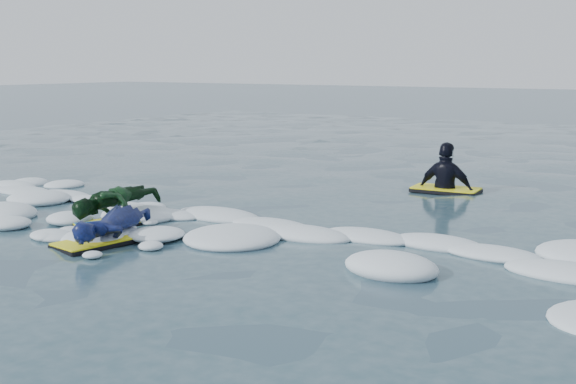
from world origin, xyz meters
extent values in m
plane|color=#1B3642|center=(0.00, 0.00, 0.00)|extent=(120.00, 120.00, 0.00)
cube|color=black|center=(-0.75, -0.43, 0.04)|extent=(0.72, 1.10, 0.05)
cube|color=#F7F114|center=(-0.75, -0.43, 0.07)|extent=(0.70, 1.08, 0.02)
imported|color=navy|center=(-0.75, -0.18, 0.22)|extent=(1.01, 1.63, 0.37)
cube|color=black|center=(-1.45, 0.40, 0.03)|extent=(0.84, 0.99, 0.04)
cube|color=#F7F114|center=(-1.45, 0.40, 0.06)|extent=(0.82, 0.96, 0.02)
cube|color=blue|center=(-1.45, 0.40, 0.07)|extent=(0.55, 0.79, 0.01)
imported|color=#103B13|center=(-1.45, 0.60, 0.27)|extent=(0.80, 1.37, 0.49)
cube|color=black|center=(1.53, 5.39, 0.04)|extent=(1.19, 0.71, 0.06)
cube|color=#F7F114|center=(1.53, 5.39, 0.08)|extent=(1.16, 0.68, 0.02)
imported|color=black|center=(1.53, 5.39, 0.01)|extent=(1.01, 0.43, 1.72)
camera|label=1|loc=(5.77, -6.37, 2.18)|focal=45.00mm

